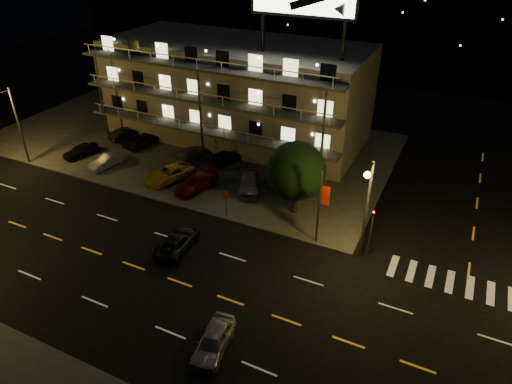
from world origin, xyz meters
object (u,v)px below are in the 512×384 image
at_px(lot_car_2, 170,174).
at_px(road_car_west, 177,242).
at_px(lot_car_4, 249,183).
at_px(road_car_east, 213,341).
at_px(lot_car_7, 189,153).
at_px(tree, 295,173).

bearing_deg(lot_car_2, road_car_west, -29.85).
relative_size(lot_car_2, lot_car_4, 1.11).
relative_size(road_car_east, road_car_west, 0.91).
bearing_deg(lot_car_7, tree, 163.46).
relative_size(lot_car_4, road_car_east, 1.09).
xyz_separation_m(lot_car_4, road_car_east, (6.12, -16.96, -0.21)).
height_order(tree, road_car_west, tree).
xyz_separation_m(tree, road_car_east, (1.11, -15.39, -3.26)).
bearing_deg(road_car_east, lot_car_4, 101.41).
bearing_deg(lot_car_7, lot_car_4, 162.66).
bearing_deg(lot_car_2, lot_car_7, 122.33).
height_order(lot_car_4, lot_car_7, lot_car_4).
bearing_deg(road_car_east, lot_car_2, 123.31).
height_order(tree, lot_car_2, tree).
xyz_separation_m(lot_car_2, road_car_west, (6.48, -8.38, -0.21)).
relative_size(lot_car_4, lot_car_7, 1.05).
xyz_separation_m(lot_car_2, lot_car_4, (7.62, 1.56, 0.07)).
bearing_deg(lot_car_4, road_car_west, -120.79).
bearing_deg(road_car_west, tree, -131.01).
bearing_deg(tree, road_car_west, -126.32).
height_order(lot_car_4, road_car_west, lot_car_4).
relative_size(lot_car_4, road_car_west, 0.99).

